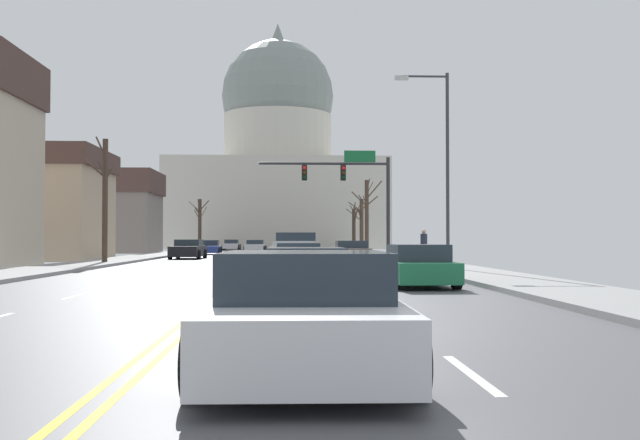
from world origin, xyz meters
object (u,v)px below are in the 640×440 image
(sedan_near_03, at_px, (416,267))
(pedestrian_00, at_px, (424,244))
(sedan_near_05, at_px, (305,314))
(sedan_oncoming_01, at_px, (209,248))
(sedan_near_02, at_px, (299,260))
(sedan_oncoming_00, at_px, (188,250))
(sedan_oncoming_02, at_px, (255,246))
(sedan_near_04, at_px, (306,279))
(sedan_oncoming_03, at_px, (232,245))
(pickup_truck_near_01, at_px, (296,252))
(sedan_near_00, at_px, (351,252))
(signal_gantry, at_px, (351,182))
(street_lamp_right, at_px, (441,153))

(sedan_near_03, height_order, pedestrian_00, pedestrian_00)
(sedan_near_05, relative_size, sedan_oncoming_01, 1.04)
(sedan_near_02, xyz_separation_m, sedan_near_03, (3.31, -6.26, 0.00))
(sedan_oncoming_00, height_order, sedan_oncoming_02, sedan_oncoming_00)
(sedan_near_04, relative_size, sedan_oncoming_03, 1.02)
(sedan_oncoming_00, distance_m, pedestrian_00, 18.51)
(pickup_truck_near_01, bearing_deg, sedan_oncoming_03, 97.86)
(sedan_near_03, xyz_separation_m, sedan_oncoming_03, (-10.42, 64.19, -0.01))
(sedan_near_04, relative_size, sedan_oncoming_01, 1.02)
(sedan_oncoming_00, bearing_deg, sedan_oncoming_01, 90.02)
(pedestrian_00, bearing_deg, sedan_oncoming_00, 136.98)
(pickup_truck_near_01, relative_size, pedestrian_00, 3.31)
(sedan_near_00, bearing_deg, sedan_near_05, -95.72)
(sedan_oncoming_01, height_order, sedan_oncoming_03, sedan_oncoming_01)
(pickup_truck_near_01, height_order, sedan_oncoming_03, pickup_truck_near_01)
(sedan_oncoming_01, bearing_deg, sedan_oncoming_02, 71.79)
(sedan_near_03, xyz_separation_m, pedestrian_00, (3.10, 15.42, 0.51))
(sedan_oncoming_01, relative_size, sedan_oncoming_03, 1.00)
(sedan_near_02, distance_m, pedestrian_00, 11.19)
(sedan_oncoming_03, xyz_separation_m, pedestrian_00, (13.52, -48.77, 0.52))
(sedan_near_02, relative_size, sedan_oncoming_02, 0.91)
(signal_gantry, height_order, pedestrian_00, signal_gantry)
(signal_gantry, relative_size, sedan_near_03, 1.79)
(sedan_oncoming_01, bearing_deg, sedan_oncoming_03, 89.98)
(signal_gantry, bearing_deg, sedan_oncoming_03, 104.21)
(sedan_oncoming_00, bearing_deg, sedan_oncoming_03, 89.99)
(sedan_near_05, distance_m, pedestrian_00, 29.33)
(street_lamp_right, height_order, sedan_oncoming_03, street_lamp_right)
(sedan_near_03, xyz_separation_m, sedan_near_05, (-3.50, -13.15, 0.02))
(street_lamp_right, relative_size, sedan_near_00, 1.91)
(pedestrian_00, bearing_deg, sedan_near_02, -124.98)
(pickup_truck_near_01, bearing_deg, sedan_oncoming_01, 104.46)
(sedan_near_04, bearing_deg, pedestrian_00, 73.41)
(street_lamp_right, xyz_separation_m, sedan_near_03, (-2.62, -8.99, -4.37))
(sedan_near_05, distance_m, sedan_oncoming_01, 54.05)
(street_lamp_right, distance_m, sedan_oncoming_00, 23.49)
(street_lamp_right, xyz_separation_m, sedan_oncoming_03, (-13.04, 55.20, -4.38))
(sedan_near_00, bearing_deg, sedan_oncoming_00, 137.84)
(signal_gantry, height_order, sedan_near_04, signal_gantry)
(signal_gantry, relative_size, pickup_truck_near_01, 1.42)
(signal_gantry, distance_m, sedan_oncoming_01, 20.98)
(signal_gantry, distance_m, sedan_near_02, 17.38)
(sedan_near_05, distance_m, sedan_oncoming_03, 77.65)
(sedan_oncoming_03, bearing_deg, sedan_near_05, -84.88)
(sedan_near_00, xyz_separation_m, sedan_near_03, (0.29, -18.86, -0.03))
(pickup_truck_near_01, height_order, sedan_oncoming_01, pickup_truck_near_01)
(pickup_truck_near_01, relative_size, sedan_near_02, 1.30)
(sedan_oncoming_01, xyz_separation_m, sedan_oncoming_03, (0.01, 23.74, -0.01))
(sedan_near_00, relative_size, pickup_truck_near_01, 0.76)
(street_lamp_right, height_order, sedan_oncoming_02, street_lamp_right)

